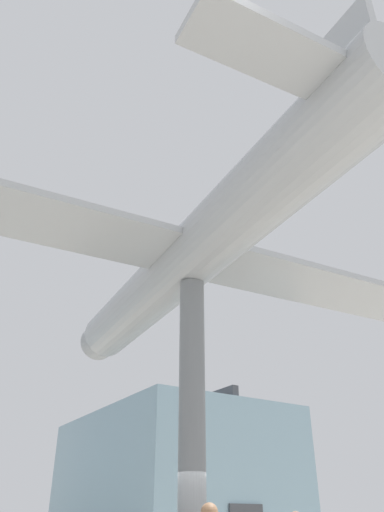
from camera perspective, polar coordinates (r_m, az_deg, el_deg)
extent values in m
cube|color=#7593A3|center=(30.35, -2.44, -24.51)|extent=(9.16, 13.28, 7.02)
cube|color=#383A3F|center=(30.84, -2.29, -17.43)|extent=(0.36, 12.62, 0.60)
cylinder|color=slate|center=(11.94, 0.00, -18.62)|extent=(0.62, 0.62, 7.04)
cylinder|color=#93999E|center=(13.37, 0.00, 0.00)|extent=(2.83, 14.46, 1.63)
cube|color=#93999E|center=(13.37, 0.00, 0.00)|extent=(20.68, 3.89, 0.18)
cube|color=#93999E|center=(9.38, 18.86, 17.20)|extent=(6.64, 1.55, 0.18)
cube|color=#93999E|center=(10.09, 17.94, 21.19)|extent=(0.27, 1.11, 1.90)
cone|color=#93999E|center=(19.97, -10.29, -9.34)|extent=(1.46, 1.12, 1.38)
sphere|color=black|center=(20.60, -10.89, -9.87)|extent=(0.44, 0.44, 0.44)
sphere|color=#936B4C|center=(8.72, 2.00, -27.20)|extent=(0.27, 0.27, 0.27)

